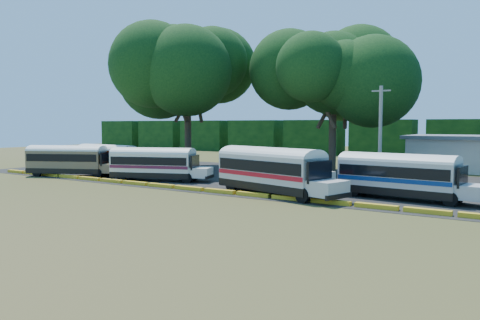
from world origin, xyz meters
The scene contains 13 objects.
ground centered at (0.00, 0.00, 0.00)m, with size 160.00×160.00×0.00m, color #344517.
asphalt_strip centered at (1.00, 12.00, 0.01)m, with size 64.00×24.00×0.02m, color black.
curb centered at (0.00, 1.00, 0.15)m, with size 53.70×0.45×0.30m.
treeline_backdrop centered at (0.00, 48.00, 3.00)m, with size 130.00×4.00×6.00m.
bus_beige centered at (-18.08, 2.20, 1.80)m, with size 9.65×6.03×3.13m.
bus_red centered at (-16.36, 5.68, 1.79)m, with size 9.66×3.10×3.12m.
bus_cream_west centered at (-8.10, 4.10, 1.75)m, with size 9.66×5.43×3.10m.
bus_cream_east centered at (2.22, 9.19, 1.75)m, with size 9.71×4.35×3.10m.
bus_white_red centered at (5.23, 2.51, 2.01)m, with size 11.12×5.37×3.55m.
bus_white_blue centered at (13.72, 5.62, 1.82)m, with size 9.98×3.30×3.22m.
tree_west centered at (-14.09, 16.10, 12.19)m, with size 13.02×13.02×17.00m.
tree_center centered at (2.65, 20.41, 10.69)m, with size 12.18×12.18×15.19m.
utility_pole centered at (10.24, 12.39, 4.37)m, with size 1.60×0.30×8.51m.
Camera 1 is at (22.18, -27.64, 5.24)m, focal length 35.00 mm.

